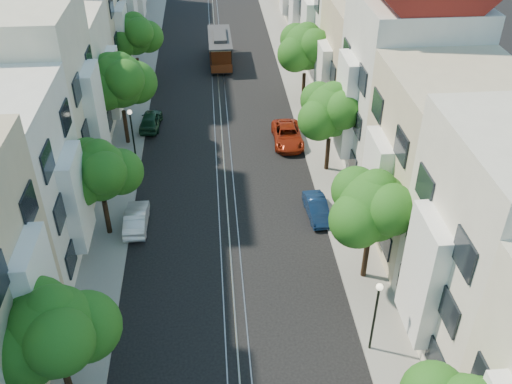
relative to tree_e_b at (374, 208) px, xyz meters
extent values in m
plane|color=black|center=(-7.26, 19.02, -4.73)|extent=(200.00, 200.00, 0.00)
cube|color=gray|center=(-0.01, 19.02, -4.67)|extent=(2.50, 80.00, 0.12)
cube|color=gray|center=(-14.51, 19.02, -4.67)|extent=(2.50, 80.00, 0.12)
cube|color=gray|center=(-7.81, 19.02, -4.72)|extent=(0.06, 80.00, 0.02)
cube|color=gray|center=(-7.26, 19.02, -4.72)|extent=(0.06, 80.00, 0.02)
cube|color=gray|center=(-6.71, 19.02, -4.72)|extent=(0.06, 80.00, 0.02)
cube|color=tan|center=(-7.26, 19.02, -4.73)|extent=(0.08, 80.00, 0.01)
cube|color=white|center=(0.94, -4.98, -0.11)|extent=(0.90, 3.04, 6.05)
cube|color=beige|center=(4.74, 3.02, 0.27)|extent=(7.00, 8.00, 10.00)
cube|color=white|center=(0.94, 3.02, -0.53)|extent=(0.90, 3.04, 5.50)
cube|color=silver|center=(4.74, 11.02, 1.27)|extent=(7.00, 8.00, 12.00)
cube|color=white|center=(0.94, 11.02, 0.31)|extent=(0.90, 3.04, 6.60)
cube|color=#C6B28C|center=(4.74, 19.02, -0.23)|extent=(7.00, 8.00, 9.00)
cube|color=white|center=(0.94, 19.02, -0.95)|extent=(0.90, 3.04, 4.95)
cube|color=white|center=(4.74, 27.02, 0.52)|extent=(7.00, 8.00, 10.50)
cube|color=white|center=(0.94, 27.02, -0.32)|extent=(0.90, 3.04, 5.78)
cube|color=white|center=(0.94, 35.02, 0.10)|extent=(0.90, 3.04, 6.32)
cube|color=white|center=(-15.46, -4.98, -0.21)|extent=(0.90, 3.04, 5.93)
cube|color=white|center=(-15.46, 3.02, -0.62)|extent=(0.90, 3.04, 5.39)
cube|color=beige|center=(-19.26, 11.02, 1.15)|extent=(7.00, 8.00, 11.76)
cube|color=white|center=(-15.46, 11.02, 0.21)|extent=(0.90, 3.04, 6.47)
cube|color=silver|center=(-19.26, 19.02, -0.32)|extent=(7.00, 8.00, 8.82)
cube|color=white|center=(-15.46, 19.02, -1.03)|extent=(0.90, 3.04, 4.85)
cube|color=beige|center=(-19.26, 27.02, 0.41)|extent=(7.00, 8.00, 10.29)
cube|color=white|center=(-15.46, 27.02, -0.41)|extent=(0.90, 3.04, 5.66)
cube|color=white|center=(-15.46, 35.02, 0.00)|extent=(0.90, 3.04, 6.20)
cylinder|color=black|center=(-0.06, 0.02, -3.39)|extent=(0.30, 0.30, 2.45)
sphere|color=#1E4F13|center=(-0.06, 0.02, 0.08)|extent=(3.64, 3.64, 3.64)
sphere|color=#1E4F13|center=(1.04, 0.52, -0.32)|extent=(2.91, 2.91, 2.91)
sphere|color=#1E4F13|center=(-1.01, -0.68, -0.22)|extent=(2.84, 2.84, 2.84)
sphere|color=#1E4F13|center=(0.04, 0.12, 0.98)|extent=(2.18, 2.18, 2.18)
cylinder|color=black|center=(-0.06, 11.02, -3.42)|extent=(0.30, 0.30, 2.38)
sphere|color=#1E4F13|center=(-0.06, 11.02, -0.06)|extent=(3.54, 3.54, 3.54)
sphere|color=#1E4F13|center=(1.04, 11.52, -0.46)|extent=(2.83, 2.83, 2.83)
sphere|color=#1E4F13|center=(-1.01, 10.32, -0.36)|extent=(2.76, 2.76, 2.76)
sphere|color=#1E4F13|center=(0.04, 11.12, 0.84)|extent=(2.12, 2.12, 2.12)
cylinder|color=black|center=(-0.06, 22.02, -3.35)|extent=(0.30, 0.30, 2.52)
sphere|color=#1E4F13|center=(-0.06, 22.02, 0.21)|extent=(3.74, 3.74, 3.74)
sphere|color=#1E4F13|center=(1.04, 22.52, -0.19)|extent=(3.00, 3.00, 3.00)
sphere|color=#1E4F13|center=(-1.01, 21.32, -0.09)|extent=(2.92, 2.92, 2.92)
sphere|color=#1E4F13|center=(0.04, 22.12, 1.11)|extent=(2.25, 2.25, 2.25)
sphere|color=#1E4F13|center=(-14.46, -6.98, 0.08)|extent=(3.64, 3.64, 3.64)
sphere|color=#1E4F13|center=(-13.36, -6.48, -0.32)|extent=(2.91, 2.91, 2.91)
sphere|color=#1E4F13|center=(-15.41, -7.68, -0.22)|extent=(2.84, 2.84, 2.84)
sphere|color=#1E4F13|center=(-14.36, -6.88, 0.98)|extent=(2.18, 2.18, 2.18)
cylinder|color=black|center=(-14.46, 5.02, -3.48)|extent=(0.30, 0.30, 2.27)
sphere|color=#1E4F13|center=(-14.46, 5.02, -0.26)|extent=(3.38, 3.38, 3.38)
sphere|color=#1E4F13|center=(-13.36, 5.52, -0.66)|extent=(2.70, 2.70, 2.70)
sphere|color=#1E4F13|center=(-15.41, 4.32, -0.56)|extent=(2.64, 2.64, 2.64)
sphere|color=#1E4F13|center=(-14.36, 5.12, 0.64)|extent=(2.03, 2.03, 2.03)
cylinder|color=black|center=(-14.46, 16.02, -3.30)|extent=(0.30, 0.30, 2.62)
sphere|color=#1E4F13|center=(-14.46, 16.02, 0.41)|extent=(3.90, 3.90, 3.90)
sphere|color=#1E4F13|center=(-13.36, 16.52, 0.01)|extent=(3.12, 3.12, 3.12)
sphere|color=#1E4F13|center=(-15.41, 15.32, 0.11)|extent=(3.04, 3.04, 3.04)
sphere|color=#1E4F13|center=(-14.36, 16.12, 1.31)|extent=(2.34, 2.34, 2.34)
cylinder|color=black|center=(-14.46, 27.02, -3.42)|extent=(0.30, 0.30, 2.38)
sphere|color=#1E4F13|center=(-14.46, 27.02, -0.06)|extent=(3.54, 3.54, 3.54)
sphere|color=#1E4F13|center=(-13.36, 27.52, -0.46)|extent=(2.83, 2.83, 2.83)
sphere|color=#1E4F13|center=(-15.41, 26.32, -0.36)|extent=(2.76, 2.76, 2.76)
sphere|color=#1E4F13|center=(-14.36, 27.12, 0.84)|extent=(2.12, 2.12, 2.12)
cylinder|color=black|center=(-0.96, -4.98, -2.61)|extent=(0.12, 0.12, 4.00)
sphere|color=#FFF2CC|center=(-0.96, -4.98, -0.61)|extent=(0.32, 0.32, 0.32)
cylinder|color=black|center=(-13.56, 13.02, -2.61)|extent=(0.12, 0.12, 4.00)
sphere|color=#FFF2CC|center=(-13.56, 13.02, -0.61)|extent=(0.32, 0.32, 0.32)
cube|color=black|center=(-6.89, 31.58, -4.34)|extent=(2.07, 7.06, 0.26)
cube|color=#53210D|center=(-6.89, 31.58, -3.28)|extent=(2.14, 4.42, 2.11)
cube|color=beige|center=(-6.89, 31.58, -2.49)|extent=(2.19, 4.46, 0.53)
cube|color=#2D2D30|center=(-6.89, 31.58, -2.14)|extent=(2.25, 7.06, 0.16)
cube|color=#2D2D30|center=(-6.89, 31.58, -1.91)|extent=(1.26, 3.97, 0.31)
imported|color=#0D2041|center=(-1.66, 5.75, -4.16)|extent=(1.45, 3.53, 1.14)
imported|color=maroon|center=(-2.31, 15.12, -4.09)|extent=(2.20, 4.68, 1.29)
imported|color=silver|center=(-12.86, 5.59, -4.12)|extent=(1.31, 3.74, 1.23)
imported|color=#153622|center=(-12.86, 18.48, -4.09)|extent=(1.81, 3.89, 1.29)
camera|label=1|loc=(-7.89, -22.60, 17.04)|focal=40.00mm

